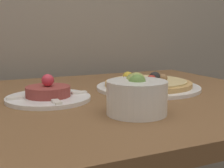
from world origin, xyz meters
name	(u,v)px	position (x,y,z in m)	size (l,w,h in m)	color
dining_table	(94,140)	(0.00, 0.39, 0.63)	(1.04, 0.78, 0.74)	brown
pizza_plate	(148,85)	(0.19, 0.42, 0.76)	(0.30, 0.30, 0.05)	white
tartare_plate	(48,95)	(-0.12, 0.40, 0.76)	(0.21, 0.21, 0.07)	white
small_bowl	(137,96)	(0.02, 0.20, 0.78)	(0.13, 0.13, 0.09)	white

